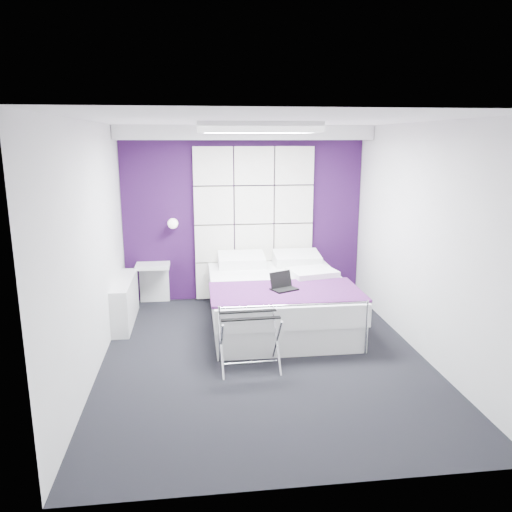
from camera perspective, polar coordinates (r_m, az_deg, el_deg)
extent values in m
plane|color=black|center=(5.79, 0.86, -11.40)|extent=(4.40, 4.40, 0.00)
plane|color=white|center=(5.27, 0.96, 15.25)|extent=(4.40, 4.40, 0.00)
plane|color=silver|center=(7.53, -1.42, 4.73)|extent=(3.60, 0.00, 3.60)
plane|color=silver|center=(5.44, -18.23, 0.73)|extent=(0.00, 4.40, 4.40)
plane|color=silver|center=(5.90, 18.49, 1.66)|extent=(0.00, 4.40, 4.40)
cube|color=#2B0D3A|center=(7.52, -1.41, 4.72)|extent=(3.58, 0.02, 2.58)
cube|color=silver|center=(7.20, -1.27, 13.92)|extent=(3.58, 0.50, 0.20)
sphere|color=white|center=(7.38, -9.47, 3.74)|extent=(0.15, 0.15, 0.15)
cube|color=silver|center=(6.91, -14.74, -5.02)|extent=(0.22, 1.20, 0.60)
cube|color=silver|center=(6.71, 2.52, -6.38)|extent=(1.73, 2.16, 0.32)
cube|color=white|center=(6.62, 2.54, -3.96)|extent=(1.77, 2.20, 0.27)
cube|color=#41154F|center=(6.06, 3.41, -4.11)|extent=(1.83, 0.97, 0.03)
cube|color=silver|center=(7.48, -11.71, -1.08)|extent=(0.49, 0.38, 0.05)
cube|color=black|center=(5.28, -0.78, -6.77)|extent=(0.62, 0.46, 0.01)
cube|color=black|center=(6.08, 3.25, -3.80)|extent=(0.30, 0.21, 0.02)
cube|color=black|center=(6.15, 3.09, -2.55)|extent=(0.30, 0.01, 0.20)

